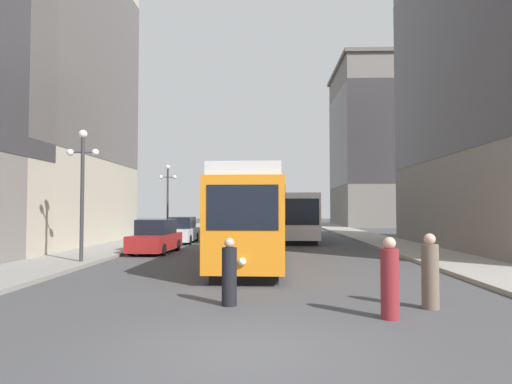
% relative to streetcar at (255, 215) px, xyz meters
% --- Properties ---
extents(ground_plane, '(200.00, 200.00, 0.00)m').
position_rel_streetcar_xyz_m(ground_plane, '(0.18, -12.33, -2.10)').
color(ground_plane, '#424244').
extents(sidewalk_left, '(3.41, 120.00, 0.15)m').
position_rel_streetcar_xyz_m(sidewalk_left, '(-8.52, 27.67, -2.03)').
color(sidewalk_left, gray).
rests_on(sidewalk_left, ground).
extents(sidewalk_right, '(3.41, 120.00, 0.15)m').
position_rel_streetcar_xyz_m(sidewalk_right, '(8.87, 27.67, -2.03)').
color(sidewalk_right, gray).
rests_on(sidewalk_right, ground).
extents(streetcar, '(2.98, 13.10, 3.89)m').
position_rel_streetcar_xyz_m(streetcar, '(0.00, 0.00, 0.00)').
color(streetcar, black).
rests_on(streetcar, ground).
extents(transit_bus, '(2.71, 11.90, 3.45)m').
position_rel_streetcar_xyz_m(transit_bus, '(2.81, 14.12, -0.15)').
color(transit_bus, black).
rests_on(transit_bus, ground).
extents(parked_car_left_near, '(2.08, 4.64, 1.82)m').
position_rel_streetcar_xyz_m(parked_car_left_near, '(-5.51, 3.94, -1.26)').
color(parked_car_left_near, black).
rests_on(parked_car_left_near, ground).
extents(parked_car_left_mid, '(1.91, 4.81, 1.82)m').
position_rel_streetcar_xyz_m(parked_car_left_mid, '(-5.51, 11.10, -1.26)').
color(parked_car_left_mid, black).
rests_on(parked_car_left_mid, ground).
extents(pedestrian_crossing_near, '(0.40, 0.40, 1.78)m').
position_rel_streetcar_xyz_m(pedestrian_crossing_near, '(3.26, -10.06, -1.27)').
color(pedestrian_crossing_near, maroon).
rests_on(pedestrian_crossing_near, ground).
extents(pedestrian_crossing_far, '(0.40, 0.40, 1.81)m').
position_rel_streetcar_xyz_m(pedestrian_crossing_far, '(4.50, -9.06, -1.26)').
color(pedestrian_crossing_far, '#6B5B4C').
rests_on(pedestrian_crossing_far, ground).
extents(pedestrian_on_sidewalk, '(0.38, 0.38, 1.68)m').
position_rel_streetcar_xyz_m(pedestrian_on_sidewalk, '(-0.37, -8.84, -1.32)').
color(pedestrian_on_sidewalk, black).
rests_on(pedestrian_on_sidewalk, ground).
extents(lamp_post_left_near, '(1.41, 0.36, 5.67)m').
position_rel_streetcar_xyz_m(lamp_post_left_near, '(-7.41, -1.16, 1.76)').
color(lamp_post_left_near, '#333338').
rests_on(lamp_post_left_near, sidewalk_left).
extents(lamp_post_left_far, '(1.41, 0.36, 5.79)m').
position_rel_streetcar_xyz_m(lamp_post_left_far, '(-7.41, 14.91, 1.83)').
color(lamp_post_left_far, '#333338').
rests_on(lamp_post_left_far, sidewalk_left).
extents(building_right_corner, '(11.14, 16.04, 22.58)m').
position_rel_streetcar_xyz_m(building_right_corner, '(15.85, 42.05, 9.52)').
color(building_right_corner, slate).
rests_on(building_right_corner, ground).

